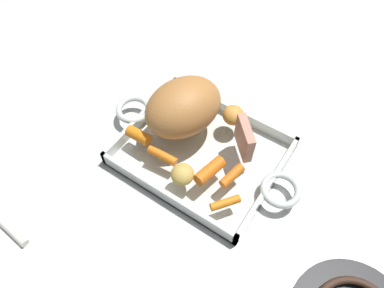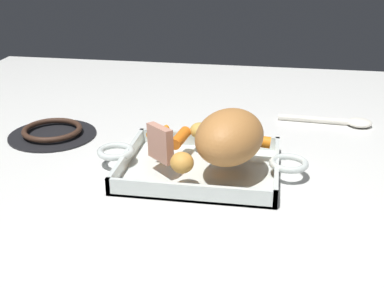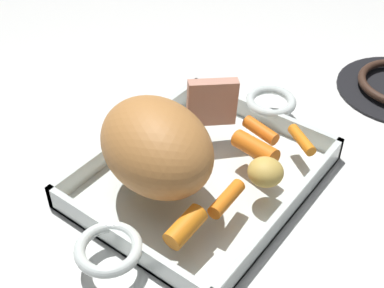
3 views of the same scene
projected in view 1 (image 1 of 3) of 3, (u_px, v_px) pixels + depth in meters
The scene contains 11 objects.
ground_plane at pixel (201, 155), 0.72m from camera, with size 1.65×1.65×0.00m, color silver.
roasting_dish at pixel (201, 152), 0.71m from camera, with size 0.41×0.24×0.04m.
pork_roast at pixel (183, 107), 0.68m from camera, with size 0.16×0.12×0.10m, color #BA793D.
roast_slice_thick at pixel (244, 138), 0.66m from camera, with size 0.02×0.07×0.07m, color tan.
baby_carrot_short at pixel (162, 156), 0.67m from camera, with size 0.02×0.02×0.06m, color orange.
baby_carrot_southwest at pixel (232, 176), 0.64m from camera, with size 0.02×0.02×0.05m, color orange.
baby_carrot_center_left at pixel (139, 136), 0.69m from camera, with size 0.02×0.02×0.05m, color orange.
baby_carrot_southeast at pixel (210, 171), 0.64m from camera, with size 0.02×0.02×0.06m, color orange.
baby_carrot_northeast at pixel (225, 203), 0.61m from camera, with size 0.01×0.01×0.05m, color orange.
potato_golden_small at pixel (182, 174), 0.63m from camera, with size 0.04×0.04×0.03m, color gold.
potato_whole at pixel (233, 115), 0.71m from camera, with size 0.04×0.04×0.04m, color gold.
Camera 1 is at (0.21, -0.34, 0.60)m, focal length 34.08 mm.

